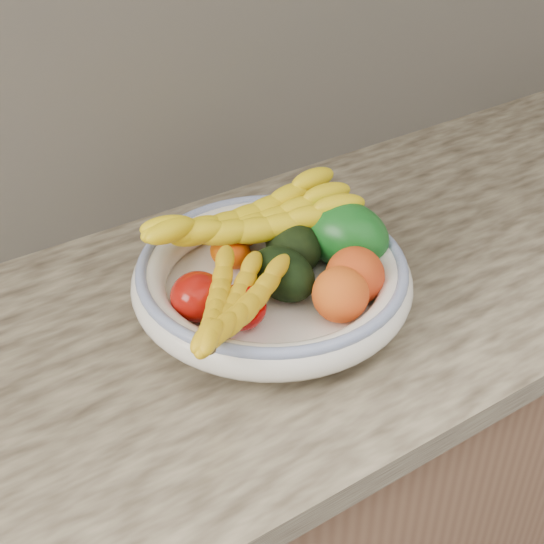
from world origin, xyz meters
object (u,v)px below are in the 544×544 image
Objects in this scene: fruit_bowl at (272,279)px; green_mango at (344,234)px; banana_bunch_front at (231,310)px; banana_bunch_back at (251,227)px.

green_mango reaches higher than fruit_bowl.
fruit_bowl is at bearing -9.31° from banana_bunch_front.
green_mango is 0.56× the size of banana_bunch_front.
green_mango is 0.24m from banana_bunch_front.
banana_bunch_front is at bearing 172.29° from green_mango.
fruit_bowl is 2.80× the size of green_mango.
banana_bunch_back is 1.35× the size of banana_bunch_front.
green_mango is (0.13, 0.00, 0.03)m from fruit_bowl.
fruit_bowl is 1.57× the size of banana_bunch_front.
green_mango reaches higher than banana_bunch_back.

